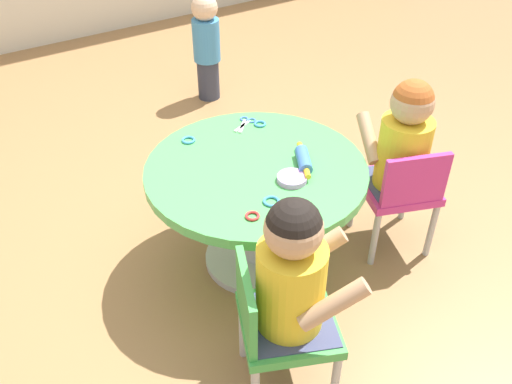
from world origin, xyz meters
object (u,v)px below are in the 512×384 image
Objects in this scene: craft_table at (256,192)px; toddler_standing at (207,45)px; rolling_pin at (304,160)px; seated_child_right at (405,139)px; child_chair_left at (278,324)px; seated_child_left at (293,272)px; craft_scissors at (246,123)px; child_chair_right at (400,190)px.

toddler_standing reaches higher than craft_table.
rolling_pin is (-0.44, -1.55, 0.16)m from toddler_standing.
seated_child_right is 0.43m from rolling_pin.
child_chair_left is 0.23m from seated_child_left.
rolling_pin reaches higher than craft_scissors.
toddler_standing reaches higher than craft_scissors.
child_chair_left is at bearing -158.88° from seated_child_right.
rolling_pin is (0.40, 0.47, -0.01)m from seated_child_left.
craft_scissors reaches higher than craft_table.
craft_table is at bearing 148.87° from rolling_pin.
child_chair_right reaches higher than craft_scissors.
seated_child_left is 0.89m from child_chair_right.
seated_child_right is at bearing -50.54° from craft_scissors.
craft_table is 1.29× the size of toddler_standing.
craft_table is 0.62m from child_chair_right.
child_chair_right is 0.80× the size of toddler_standing.
seated_child_left is (-0.24, -0.56, 0.16)m from craft_table.
seated_child_right is at bearing 21.12° from child_chair_left.
seated_child_left reaches higher than craft_table.
toddler_standing is at bearing 68.66° from craft_scissors.
child_chair_left is 0.97m from craft_scissors.
seated_child_left is 1.00× the size of seated_child_right.
seated_child_right reaches higher than craft_scissors.
seated_child_right is (0.57, -0.22, 0.16)m from craft_table.
seated_child_right is at bearing -90.77° from toddler_standing.
craft_table is 0.23m from rolling_pin.
craft_table is 0.63m from seated_child_left.
toddler_standing reaches higher than child_chair_right.
seated_child_right is at bearing 22.95° from seated_child_left.
child_chair_left is 2.18m from toddler_standing.
seated_child_left is at bearing -113.44° from craft_table.
child_chair_left is 1.05× the size of seated_child_left.
child_chair_right is 0.48m from rolling_pin.
child_chair_right is at bearing -91.24° from toddler_standing.
craft_table is 1.69× the size of seated_child_left.
child_chair_right is at bearing -21.56° from rolling_pin.
toddler_standing is 3.18× the size of rolling_pin.
seated_child_left is 0.76× the size of toddler_standing.
seated_child_right is (0.01, 0.04, 0.23)m from child_chair_right.
child_chair_right is 0.72m from craft_scissors.
craft_table is 1.61× the size of child_chair_left.
seated_child_left is 2.41× the size of rolling_pin.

